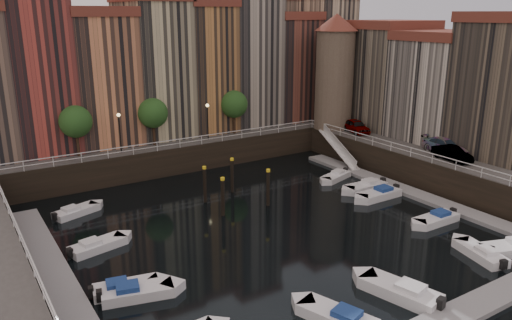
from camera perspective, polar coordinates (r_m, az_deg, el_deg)
ground at (r=41.62m, az=0.65°, el=-7.43°), size 200.00×200.00×0.00m
quay_far at (r=63.36m, az=-12.32°, el=2.07°), size 80.00×20.00×3.00m
quay_right at (r=59.26m, az=25.12°, el=-0.14°), size 20.00×36.00×3.00m
dock_left at (r=35.37m, az=-21.53°, el=-12.96°), size 2.00×28.00×0.35m
dock_right at (r=51.01m, az=16.74°, el=-3.35°), size 2.00×28.00×0.35m
mountains at (r=143.88m, az=-23.95°, el=11.57°), size 145.00×100.00×18.00m
far_terrace at (r=60.65m, az=-9.05°, el=10.70°), size 48.70×10.30×17.50m
right_terrace at (r=59.70m, az=20.60°, el=8.42°), size 9.30×24.30×14.00m
corner_tower at (r=62.12m, az=8.97°, el=10.13°), size 5.20×5.20×13.80m
promenade_trees at (r=54.67m, az=-11.06°, el=5.34°), size 21.20×3.20×5.20m
street_lamps at (r=54.02m, az=-10.29°, el=4.50°), size 10.36×0.36×4.18m
railings at (r=44.20m, az=-2.80°, el=-0.76°), size 36.08×34.04×0.52m
gangway at (r=58.42m, az=9.37°, el=1.44°), size 2.78×8.32×3.73m
mooring_pilings at (r=45.59m, az=-2.76°, el=-3.04°), size 4.93×5.18×3.78m
boat_left_1 at (r=32.61m, az=-13.58°, el=-14.48°), size 4.72×2.68×1.06m
boat_left_2 at (r=33.28m, az=-14.79°, el=-13.95°), size 4.39×2.32×0.98m
boat_left_3 at (r=39.21m, az=-17.75°, el=-9.31°), size 4.50×2.44×1.01m
boat_left_4 at (r=46.21m, az=-19.94°, el=-5.55°), size 4.22×2.67×0.95m
boat_right_1 at (r=44.55m, az=19.95°, el=-6.34°), size 4.45×1.65×1.02m
boat_right_2 at (r=48.76m, az=13.95°, el=-3.80°), size 4.80×1.77×1.10m
boat_right_3 at (r=50.58m, az=12.51°, el=-2.97°), size 4.72×1.88×1.08m
boat_right_4 at (r=53.22m, az=9.15°, el=-1.85°), size 4.20×2.59×0.94m
boat_near_1 at (r=29.87m, az=9.42°, el=-17.33°), size 3.09×4.93×1.11m
boat_near_2 at (r=32.97m, az=16.32°, el=-14.23°), size 3.05×5.40×1.21m
boat_near_3 at (r=39.72m, az=24.34°, el=-9.70°), size 2.57×4.52×1.01m
car_a at (r=60.80m, az=11.36°, el=3.73°), size 2.91×4.85×1.55m
car_b at (r=51.88m, az=21.49°, el=0.60°), size 2.07×4.40×1.39m
car_c at (r=54.25m, az=20.91°, el=1.40°), size 2.55×5.44×1.54m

